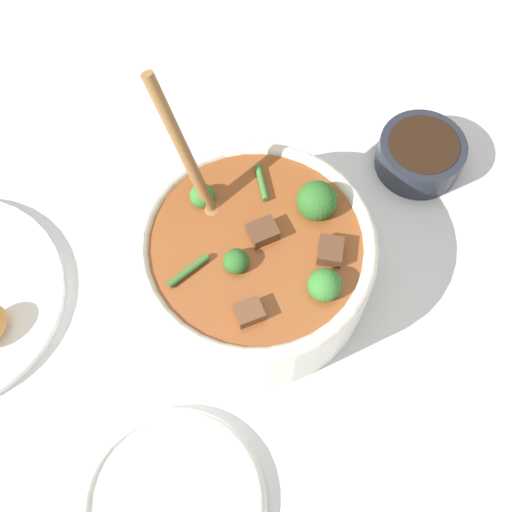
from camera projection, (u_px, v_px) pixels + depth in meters
ground_plane at (256, 280)px, 0.73m from camera, size 4.00×4.00×0.00m
stew_bowl at (256, 259)px, 0.68m from camera, size 0.25×0.25×0.25m
condiment_bowl at (421, 153)px, 0.78m from camera, size 0.10×0.10×0.04m
empty_plate at (173, 503)px, 0.62m from camera, size 0.18×0.18×0.02m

